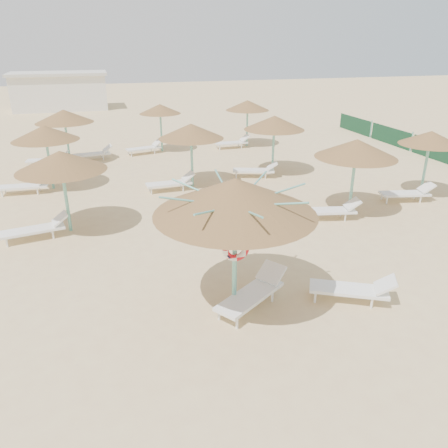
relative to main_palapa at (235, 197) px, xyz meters
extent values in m
plane|color=#D7BD83|center=(0.46, 0.26, -2.80)|extent=(120.00, 120.00, 0.00)
cylinder|color=#6AB8A8|center=(0.00, 0.00, -1.45)|extent=(0.11, 0.11, 2.69)
cone|color=brown|center=(0.00, 0.00, 0.01)|extent=(3.59, 3.59, 0.81)
cylinder|color=#6AB8A8|center=(0.00, 0.00, -0.26)|extent=(0.20, 0.20, 0.12)
cylinder|color=#6AB8A8|center=(0.82, 0.00, -0.03)|extent=(1.62, 0.04, 0.41)
cylinder|color=#6AB8A8|center=(0.58, 0.58, -0.03)|extent=(1.18, 1.18, 0.41)
cylinder|color=#6AB8A8|center=(0.00, 0.83, -0.03)|extent=(0.04, 1.62, 0.41)
cylinder|color=#6AB8A8|center=(-0.58, 0.58, -0.03)|extent=(1.18, 1.18, 0.41)
cylinder|color=#6AB8A8|center=(-0.82, 0.00, -0.03)|extent=(1.62, 0.04, 0.41)
cylinder|color=#6AB8A8|center=(-0.58, -0.58, -0.03)|extent=(1.18, 1.18, 0.41)
cylinder|color=#6AB8A8|center=(0.00, -0.82, -0.03)|extent=(0.04, 1.62, 0.41)
cylinder|color=#6AB8A8|center=(0.58, -0.58, -0.03)|extent=(1.18, 1.18, 0.41)
torus|color=red|center=(0.00, -0.10, -1.17)|extent=(0.64, 0.15, 0.64)
cylinder|color=white|center=(-0.19, -0.80, -2.65)|extent=(0.06, 0.06, 0.29)
cylinder|color=white|center=(-0.48, -0.38, -2.65)|extent=(0.06, 0.06, 0.29)
cylinder|color=white|center=(0.97, -0.01, -2.65)|extent=(0.06, 0.06, 0.29)
cylinder|color=white|center=(0.68, 0.41, -2.65)|extent=(0.06, 0.06, 0.29)
cube|color=white|center=(0.35, -0.12, -2.47)|extent=(1.99, 1.64, 0.08)
cube|color=white|center=(1.08, 0.38, -2.22)|extent=(0.77, 0.80, 0.38)
cylinder|color=white|center=(1.96, -0.34, -2.66)|extent=(0.06, 0.06, 0.27)
cylinder|color=white|center=(2.18, 0.10, -2.66)|extent=(0.06, 0.06, 0.27)
cylinder|color=white|center=(3.13, -0.94, -2.66)|extent=(0.06, 0.06, 0.27)
cylinder|color=white|center=(3.35, -0.51, -2.66)|extent=(0.06, 0.06, 0.27)
cube|color=white|center=(2.76, -0.48, -2.49)|extent=(1.93, 1.39, 0.08)
cube|color=white|center=(3.50, -0.86, -2.25)|extent=(0.69, 0.74, 0.36)
cylinder|color=#6AB8A8|center=(-3.90, 5.89, -1.65)|extent=(0.11, 0.11, 2.30)
cone|color=brown|center=(-3.90, 5.89, -0.40)|extent=(2.82, 2.82, 0.63)
cylinder|color=#6AB8A8|center=(-3.90, 5.89, -0.65)|extent=(0.20, 0.20, 0.12)
cylinder|color=white|center=(-5.74, 5.09, -2.66)|extent=(0.06, 0.06, 0.28)
cylinder|color=white|center=(-5.83, 5.58, -2.66)|extent=(0.06, 0.06, 0.28)
cylinder|color=white|center=(-4.41, 5.35, -2.66)|extent=(0.06, 0.06, 0.28)
cylinder|color=white|center=(-4.51, 5.84, -2.66)|extent=(0.06, 0.06, 0.28)
cube|color=white|center=(-5.00, 5.49, -2.48)|extent=(1.98, 0.97, 0.08)
cube|color=white|center=(-4.17, 5.65, -2.24)|extent=(0.59, 0.68, 0.36)
cylinder|color=#6AB8A8|center=(-4.77, 10.83, -1.65)|extent=(0.11, 0.11, 2.30)
cone|color=brown|center=(-4.77, 10.83, -0.41)|extent=(2.70, 2.70, 0.61)
cylinder|color=#6AB8A8|center=(-4.77, 10.83, -0.65)|extent=(0.20, 0.20, 0.12)
cylinder|color=white|center=(-6.68, 10.22, -2.66)|extent=(0.06, 0.06, 0.28)
cylinder|color=white|center=(-6.65, 10.72, -2.66)|extent=(0.06, 0.06, 0.28)
cylinder|color=white|center=(-5.33, 10.15, -2.66)|extent=(0.06, 0.06, 0.28)
cylinder|color=white|center=(-5.30, 10.65, -2.66)|extent=(0.06, 0.06, 0.28)
cube|color=white|center=(-5.87, 10.43, -2.48)|extent=(1.93, 0.72, 0.08)
cube|color=white|center=(-5.02, 10.38, -2.24)|extent=(0.52, 0.62, 0.36)
cylinder|color=#6AB8A8|center=(-4.21, 15.07, -1.65)|extent=(0.11, 0.11, 2.30)
cone|color=brown|center=(-4.21, 15.07, -0.40)|extent=(2.85, 2.85, 0.64)
cylinder|color=#6AB8A8|center=(-4.21, 15.07, -0.65)|extent=(0.20, 0.20, 0.12)
cylinder|color=white|center=(-6.14, 14.53, -2.66)|extent=(0.06, 0.06, 0.28)
cylinder|color=white|center=(-6.07, 15.02, -2.66)|extent=(0.06, 0.06, 0.28)
cylinder|color=white|center=(-4.80, 14.35, -2.66)|extent=(0.06, 0.06, 0.28)
cylinder|color=white|center=(-4.74, 14.84, -2.66)|extent=(0.06, 0.06, 0.28)
cube|color=white|center=(-5.31, 14.67, -2.48)|extent=(1.97, 0.87, 0.08)
cube|color=white|center=(-4.47, 14.55, -2.24)|extent=(0.56, 0.66, 0.36)
cylinder|color=white|center=(-3.87, 15.01, -2.66)|extent=(0.06, 0.06, 0.28)
cylinder|color=white|center=(-3.94, 15.51, -2.66)|extent=(0.06, 0.06, 0.28)
cylinder|color=white|center=(-2.54, 15.19, -2.66)|extent=(0.06, 0.06, 0.28)
cylinder|color=white|center=(-2.60, 15.69, -2.66)|extent=(0.06, 0.06, 0.28)
cube|color=white|center=(-3.11, 15.37, -2.48)|extent=(1.97, 0.87, 0.08)
cube|color=white|center=(-2.27, 15.48, -2.24)|extent=(0.56, 0.66, 0.36)
cylinder|color=#6AB8A8|center=(1.07, 9.53, -1.65)|extent=(0.11, 0.11, 2.30)
cone|color=brown|center=(1.07, 9.53, -0.41)|extent=(2.75, 2.75, 0.62)
cylinder|color=#6AB8A8|center=(1.07, 9.53, -0.65)|extent=(0.20, 0.20, 0.12)
cylinder|color=white|center=(-0.82, 8.84, -2.66)|extent=(0.06, 0.06, 0.28)
cylinder|color=white|center=(-0.84, 9.34, -2.66)|extent=(0.06, 0.06, 0.28)
cylinder|color=white|center=(0.53, 8.90, -2.66)|extent=(0.06, 0.06, 0.28)
cylinder|color=white|center=(0.51, 9.40, -2.66)|extent=(0.06, 0.06, 0.28)
cube|color=white|center=(-0.03, 9.13, -2.48)|extent=(1.93, 0.71, 0.08)
cube|color=white|center=(0.82, 9.17, -2.24)|extent=(0.51, 0.62, 0.36)
cylinder|color=#6AB8A8|center=(0.78, 16.34, -1.65)|extent=(0.11, 0.11, 2.30)
cone|color=brown|center=(0.78, 16.34, -0.42)|extent=(2.30, 2.30, 0.52)
cylinder|color=#6AB8A8|center=(0.78, 16.34, -0.65)|extent=(0.20, 0.20, 0.12)
cylinder|color=white|center=(-1.03, 15.50, -2.66)|extent=(0.06, 0.06, 0.28)
cylinder|color=white|center=(-1.16, 15.98, -2.66)|extent=(0.06, 0.06, 0.28)
cylinder|color=white|center=(0.27, 15.83, -2.66)|extent=(0.06, 0.06, 0.28)
cylinder|color=white|center=(0.15, 16.31, -2.66)|extent=(0.06, 0.06, 0.28)
cube|color=white|center=(-0.32, 15.94, -2.48)|extent=(1.99, 1.07, 0.08)
cube|color=white|center=(0.50, 16.14, -2.24)|extent=(0.62, 0.70, 0.36)
cylinder|color=#6AB8A8|center=(5.97, 4.80, -1.65)|extent=(0.11, 0.11, 2.30)
cone|color=brown|center=(5.97, 4.80, -0.40)|extent=(2.88, 2.88, 0.65)
cylinder|color=#6AB8A8|center=(5.97, 4.80, -0.65)|extent=(0.20, 0.20, 0.12)
cylinder|color=white|center=(4.04, 4.32, -2.66)|extent=(0.06, 0.06, 0.28)
cylinder|color=white|center=(4.14, 4.81, -2.66)|extent=(0.06, 0.06, 0.28)
cylinder|color=white|center=(5.36, 4.04, -2.66)|extent=(0.06, 0.06, 0.28)
cylinder|color=white|center=(5.46, 4.53, -2.66)|extent=(0.06, 0.06, 0.28)
cube|color=white|center=(4.87, 4.40, -2.48)|extent=(1.99, 1.00, 0.08)
cube|color=white|center=(5.70, 4.22, -2.24)|extent=(0.60, 0.69, 0.36)
cylinder|color=#6AB8A8|center=(5.18, 10.42, -1.65)|extent=(0.11, 0.11, 2.30)
cone|color=brown|center=(5.18, 10.42, -0.40)|extent=(2.81, 2.81, 0.63)
cylinder|color=#6AB8A8|center=(5.18, 10.42, -0.65)|extent=(0.20, 0.20, 0.12)
cylinder|color=white|center=(3.24, 10.05, -2.66)|extent=(0.06, 0.06, 0.28)
cylinder|color=white|center=(3.40, 10.52, -2.66)|extent=(0.06, 0.06, 0.28)
cylinder|color=white|center=(4.52, 9.61, -2.66)|extent=(0.06, 0.06, 0.28)
cylinder|color=white|center=(4.68, 10.08, -2.66)|extent=(0.06, 0.06, 0.28)
cube|color=white|center=(4.08, 10.02, -2.48)|extent=(2.00, 1.20, 0.08)
cube|color=white|center=(4.88, 9.75, -2.24)|extent=(0.65, 0.73, 0.36)
cylinder|color=#6AB8A8|center=(5.90, 16.32, -1.65)|extent=(0.11, 0.11, 2.30)
cone|color=brown|center=(5.90, 16.32, -0.41)|extent=(2.55, 2.55, 0.57)
cylinder|color=#6AB8A8|center=(5.90, 16.32, -0.65)|extent=(0.20, 0.20, 0.12)
cylinder|color=white|center=(4.01, 15.65, -2.66)|extent=(0.06, 0.06, 0.28)
cylinder|color=white|center=(4.00, 16.14, -2.66)|extent=(0.06, 0.06, 0.28)
cylinder|color=white|center=(5.36, 15.69, -2.66)|extent=(0.06, 0.06, 0.28)
cylinder|color=white|center=(5.34, 16.19, -2.66)|extent=(0.06, 0.06, 0.28)
cube|color=white|center=(4.80, 15.92, -2.48)|extent=(1.92, 0.68, 0.08)
cube|color=white|center=(5.65, 15.95, -2.24)|extent=(0.50, 0.62, 0.36)
cylinder|color=#6AB8A8|center=(9.78, 5.64, -1.65)|extent=(0.11, 0.11, 2.30)
cone|color=brown|center=(9.78, 5.64, -0.42)|extent=(2.37, 2.37, 0.53)
cylinder|color=#6AB8A8|center=(9.78, 5.64, -0.65)|extent=(0.20, 0.20, 0.12)
cylinder|color=white|center=(7.84, 5.16, -2.66)|extent=(0.06, 0.06, 0.28)
cylinder|color=white|center=(7.95, 5.65, -2.66)|extent=(0.06, 0.06, 0.28)
cylinder|color=white|center=(9.16, 4.88, -2.66)|extent=(0.06, 0.06, 0.28)
cylinder|color=white|center=(9.27, 5.37, -2.66)|extent=(0.06, 0.06, 0.28)
cube|color=white|center=(8.68, 5.24, -2.48)|extent=(1.99, 1.00, 0.08)
cube|color=white|center=(9.51, 5.06, -2.24)|extent=(0.60, 0.69, 0.36)
cube|color=silver|center=(-5.54, 35.26, -1.30)|extent=(8.00, 4.00, 3.00)
cube|color=beige|center=(-5.54, 35.26, 0.33)|extent=(8.40, 4.40, 0.25)
cube|color=#194C2C|center=(14.46, 10.26, -2.30)|extent=(0.08, 3.80, 1.00)
cube|color=#194C2C|center=(14.46, 14.26, -2.30)|extent=(0.08, 3.80, 1.00)
cylinder|color=#6AB8A8|center=(14.46, 12.36, -2.25)|extent=(0.08, 0.08, 1.10)
cube|color=#194C2C|center=(14.46, 18.26, -2.30)|extent=(0.08, 3.80, 1.00)
cylinder|color=#6AB8A8|center=(14.46, 16.36, -2.25)|extent=(0.08, 0.08, 1.10)
camera|label=1|loc=(-2.69, -8.41, 3.10)|focal=35.00mm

